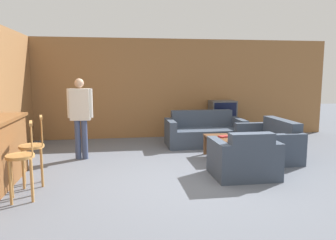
% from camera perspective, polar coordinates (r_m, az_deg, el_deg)
% --- Properties ---
extents(ground_plane, '(24.00, 24.00, 0.00)m').
position_cam_1_polar(ground_plane, '(5.31, 3.63, -10.54)').
color(ground_plane, '#565B66').
extents(wall_back, '(9.40, 0.08, 2.60)m').
position_cam_1_polar(wall_back, '(8.74, -1.60, 5.49)').
color(wall_back, olive).
rests_on(wall_back, ground_plane).
extents(bar_chair_near, '(0.44, 0.44, 1.06)m').
position_cam_1_polar(bar_chair_near, '(4.80, -24.14, -6.57)').
color(bar_chair_near, '#B77F42').
rests_on(bar_chair_near, ground_plane).
extents(bar_chair_mid, '(0.44, 0.44, 1.06)m').
position_cam_1_polar(bar_chair_mid, '(5.37, -22.47, -4.98)').
color(bar_chair_mid, '#B77F42').
rests_on(bar_chair_mid, ground_plane).
extents(couch_far, '(1.82, 0.90, 0.80)m').
position_cam_1_polar(couch_far, '(7.87, 6.34, -2.26)').
color(couch_far, '#384251').
rests_on(couch_far, ground_plane).
extents(armchair_near, '(1.02, 0.85, 0.78)m').
position_cam_1_polar(armchair_near, '(5.56, 13.11, -6.76)').
color(armchair_near, '#384251').
rests_on(armchair_near, ground_plane).
extents(loveseat_right, '(0.82, 1.55, 0.77)m').
position_cam_1_polar(loveseat_right, '(6.99, 17.15, -3.92)').
color(loveseat_right, '#384251').
rests_on(loveseat_right, ground_plane).
extents(coffee_table, '(0.52, 0.87, 0.44)m').
position_cam_1_polar(coffee_table, '(6.63, 9.23, -3.64)').
color(coffee_table, brown).
rests_on(coffee_table, ground_plane).
extents(tv_unit, '(1.04, 0.47, 0.51)m').
position_cam_1_polar(tv_unit, '(8.86, 9.38, -1.36)').
color(tv_unit, '#2D2319').
rests_on(tv_unit, ground_plane).
extents(tv, '(0.67, 0.49, 0.47)m').
position_cam_1_polar(tv, '(8.79, 9.46, 1.81)').
color(tv, '#4C4C4C').
rests_on(tv, tv_unit).
extents(book_on_table, '(0.24, 0.20, 0.03)m').
position_cam_1_polar(book_on_table, '(6.63, 9.74, -2.85)').
color(book_on_table, maroon).
rests_on(book_on_table, coffee_table).
extents(person_by_window, '(0.49, 0.19, 1.60)m').
position_cam_1_polar(person_by_window, '(6.67, -15.03, 1.09)').
color(person_by_window, '#384260').
rests_on(person_by_window, ground_plane).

